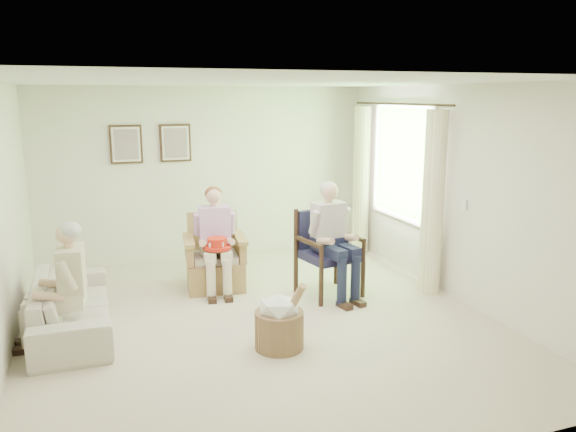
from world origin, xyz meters
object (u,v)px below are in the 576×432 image
object	(u,v)px
wood_armchair	(326,249)
person_wicker	(216,233)
wicker_armchair	(215,264)
hatbox	(279,321)
person_dark	(332,232)
red_hat	(217,245)
person_sofa	(67,280)
sofa	(72,305)

from	to	relation	value
wood_armchair	person_wicker	xyz separation A→B (m)	(-1.29, 0.56, 0.18)
wicker_armchair	hatbox	world-z (taller)	wicker_armchair
person_dark	red_hat	distance (m)	1.43
person_wicker	hatbox	distance (m)	1.96
wicker_armchair	person_sofa	bearing A→B (deg)	-136.71
sofa	red_hat	xyz separation A→B (m)	(1.71, 0.55, 0.38)
sofa	hatbox	world-z (taller)	hatbox
wicker_armchair	person_dark	xyz separation A→B (m)	(1.29, -0.86, 0.53)
red_hat	hatbox	xyz separation A→B (m)	(0.24, -1.69, -0.38)
person_sofa	hatbox	xyz separation A→B (m)	(1.94, -0.75, -0.42)
person_wicker	hatbox	size ratio (longest dim) A/B	1.82
red_hat	wood_armchair	bearing A→B (deg)	-14.87
person_wicker	person_sofa	size ratio (longest dim) A/B	1.06
sofa	red_hat	world-z (taller)	red_hat
wood_armchair	red_hat	bearing A→B (deg)	154.59
wood_armchair	sofa	distance (m)	3.05
wood_armchair	hatbox	distance (m)	1.74
wicker_armchair	red_hat	xyz separation A→B (m)	(-0.03, -0.33, 0.36)
wood_armchair	person_wicker	size ratio (longest dim) A/B	0.80
person_sofa	red_hat	xyz separation A→B (m)	(1.71, 0.94, -0.04)
sofa	hatbox	distance (m)	2.25
person_wicker	red_hat	world-z (taller)	person_wicker
wood_armchair	person_dark	size ratio (longest dim) A/B	0.74
person_wicker	person_sofa	distance (m)	2.08
person_dark	person_sofa	bearing A→B (deg)	177.27
sofa	person_wicker	xyz separation A→B (m)	(1.74, 0.75, 0.47)
person_dark	sofa	bearing A→B (deg)	169.89
wicker_armchair	wood_armchair	size ratio (longest dim) A/B	0.91
person_wicker	person_dark	xyz separation A→B (m)	(1.29, -0.73, 0.08)
wood_armchair	person_dark	bearing A→B (deg)	-100.54
sofa	red_hat	size ratio (longest dim) A/B	5.72
sofa	person_dark	bearing A→B (deg)	-89.56
wood_armchair	person_dark	distance (m)	0.31
wicker_armchair	person_sofa	size ratio (longest dim) A/B	0.77
wood_armchair	person_dark	world-z (taller)	person_dark
hatbox	sofa	bearing A→B (deg)	149.60
person_wicker	hatbox	bearing A→B (deg)	-76.73
wood_armchair	person_sofa	world-z (taller)	person_sofa
person_sofa	person_wicker	bearing A→B (deg)	127.79
wicker_armchair	person_sofa	distance (m)	2.19
wood_armchair	person_wicker	bearing A→B (deg)	146.05
red_hat	person_dark	bearing A→B (deg)	-21.62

